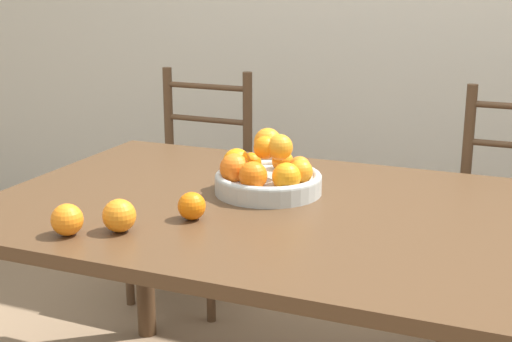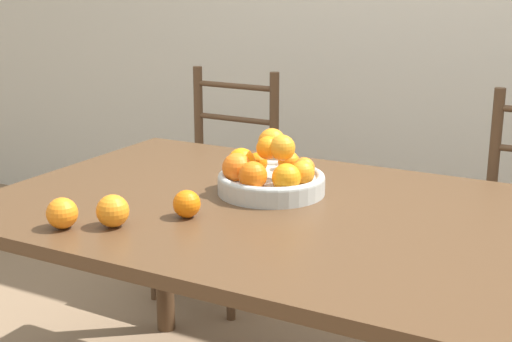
# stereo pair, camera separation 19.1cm
# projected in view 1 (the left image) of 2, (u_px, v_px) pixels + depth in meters

# --- Properties ---
(dining_table) EXTENTS (1.70, 1.04, 0.74)m
(dining_table) POSITION_uv_depth(u_px,v_px,m) (302.00, 239.00, 1.90)
(dining_table) COLOR #4C331E
(dining_table) RESTS_ON ground_plane
(fruit_bowl) EXTENTS (0.30, 0.30, 0.18)m
(fruit_bowl) POSITION_uv_depth(u_px,v_px,m) (267.00, 174.00, 2.00)
(fruit_bowl) COLOR #B2B7B2
(fruit_bowl) RESTS_ON dining_table
(orange_loose_0) EXTENTS (0.08, 0.08, 0.08)m
(orange_loose_0) POSITION_uv_depth(u_px,v_px,m) (119.00, 216.00, 1.70)
(orange_loose_0) COLOR orange
(orange_loose_0) RESTS_ON dining_table
(orange_loose_1) EXTENTS (0.07, 0.07, 0.07)m
(orange_loose_1) POSITION_uv_depth(u_px,v_px,m) (192.00, 206.00, 1.79)
(orange_loose_1) COLOR orange
(orange_loose_1) RESTS_ON dining_table
(orange_loose_2) EXTENTS (0.08, 0.08, 0.08)m
(orange_loose_2) POSITION_uv_depth(u_px,v_px,m) (67.00, 220.00, 1.68)
(orange_loose_2) COLOR orange
(orange_loose_2) RESTS_ON dining_table
(chair_left) EXTENTS (0.43, 0.41, 0.95)m
(chair_left) POSITION_uv_depth(u_px,v_px,m) (193.00, 191.00, 3.00)
(chair_left) COLOR #513823
(chair_left) RESTS_ON ground_plane
(chair_right) EXTENTS (0.42, 0.40, 0.95)m
(chair_right) POSITION_uv_depth(u_px,v_px,m) (512.00, 231.00, 2.53)
(chair_right) COLOR #513823
(chair_right) RESTS_ON ground_plane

